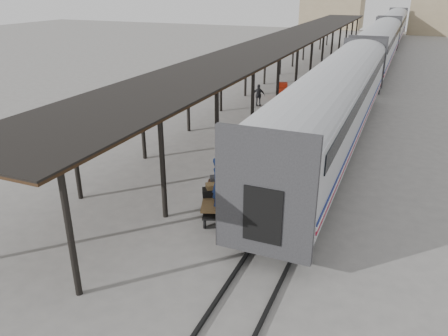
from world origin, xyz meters
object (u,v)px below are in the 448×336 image
at_px(baggage_cart, 220,201).
at_px(luggage_tug, 282,91).
at_px(porter, 219,182).
at_px(pedestrian, 259,95).

bearing_deg(baggage_cart, luggage_tug, 78.91).
height_order(baggage_cart, porter, porter).
distance_m(porter, pedestrian, 17.72).
height_order(luggage_tug, porter, porter).
bearing_deg(luggage_tug, porter, -96.90).
height_order(baggage_cart, pedestrian, pedestrian).
distance_m(luggage_tug, pedestrian, 3.28).
bearing_deg(baggage_cart, porter, -88.94).
height_order(baggage_cart, luggage_tug, luggage_tug).
relative_size(baggage_cart, pedestrian, 1.67).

